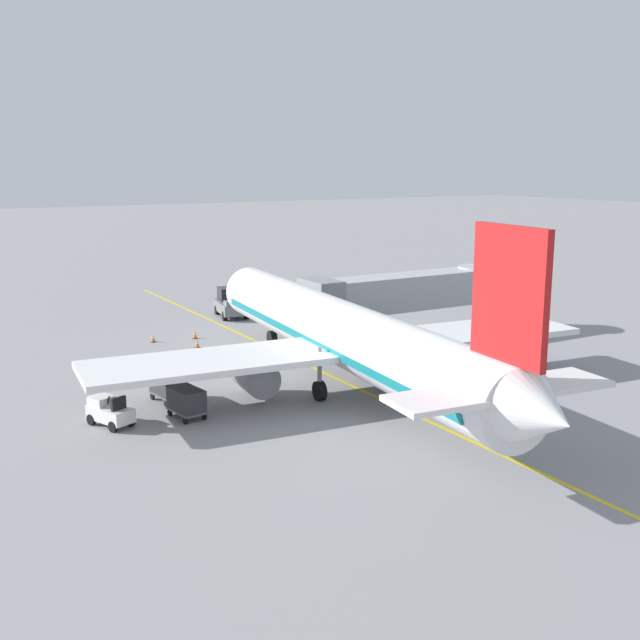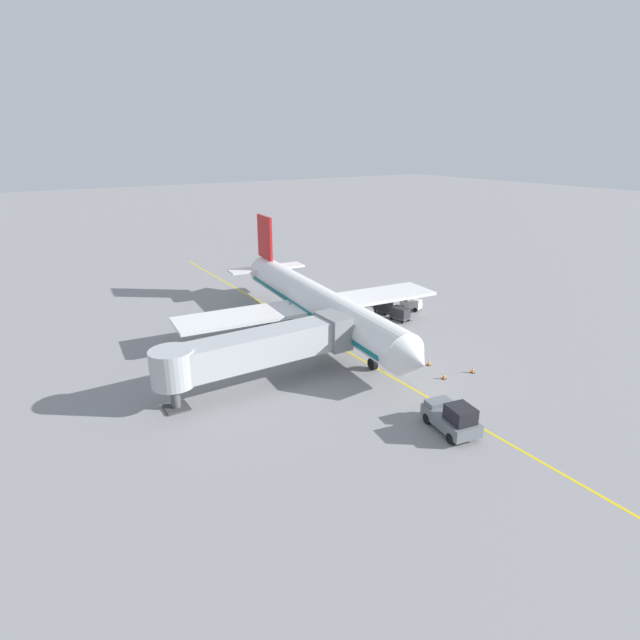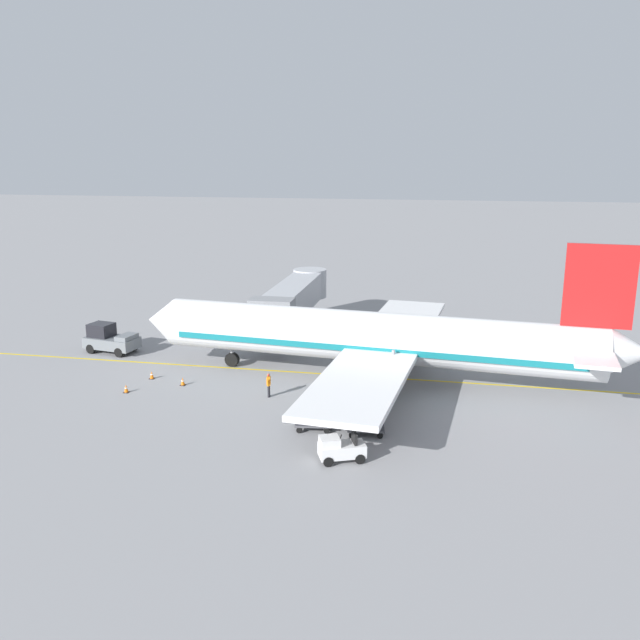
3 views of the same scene
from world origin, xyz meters
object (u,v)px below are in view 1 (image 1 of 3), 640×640
object	(u,v)px
baggage_tug_lead	(109,412)
safety_cone_nose_right	(197,344)
parked_airliner	(343,335)
safety_cone_nose_left	(195,335)
safety_cone_wing_tip	(153,338)
baggage_cart_front	(168,385)
pushback_tractor	(231,304)
baggage_cart_second_in_train	(186,400)
jet_bridge	(408,292)
ground_crew_wing_walker	(220,357)

from	to	relation	value
baggage_tug_lead	safety_cone_nose_right	distance (m)	16.44
parked_airliner	safety_cone_nose_left	bearing A→B (deg)	100.25
safety_cone_nose_left	safety_cone_wing_tip	size ratio (longest dim) A/B	1.00
baggage_tug_lead	safety_cone_nose_left	world-z (taller)	baggage_tug_lead
parked_airliner	baggage_cart_front	size ratio (longest dim) A/B	12.58
safety_cone_nose_right	baggage_tug_lead	bearing A→B (deg)	-126.71
pushback_tractor	baggage_cart_second_in_train	distance (m)	26.56
parked_airliner	safety_cone_wing_tip	size ratio (longest dim) A/B	63.31
parked_airliner	jet_bridge	distance (m)	14.39
ground_crew_wing_walker	safety_cone_nose_right	xyz separation A→B (m)	(1.05, 6.73, -0.66)
baggage_cart_second_in_train	baggage_tug_lead	bearing A→B (deg)	166.38
parked_airliner	baggage_tug_lead	distance (m)	13.91
safety_cone_nose_left	parked_airliner	bearing A→B (deg)	-79.75
parked_airliner	ground_crew_wing_walker	xyz separation A→B (m)	(-4.92, 6.78, -2.23)
pushback_tractor	baggage_tug_lead	size ratio (longest dim) A/B	1.70
parked_airliner	safety_cone_nose_left	size ratio (longest dim) A/B	63.31
jet_bridge	safety_cone_wing_tip	distance (m)	19.40
baggage_cart_front	safety_cone_wing_tip	world-z (taller)	baggage_cart_front
jet_bridge	safety_cone_nose_left	distance (m)	16.46
baggage_cart_second_in_train	safety_cone_nose_left	world-z (taller)	baggage_cart_second_in_train
jet_bridge	baggage_tug_lead	distance (m)	26.59
safety_cone_nose_left	safety_cone_nose_right	bearing A→B (deg)	-107.88
pushback_tractor	parked_airliner	bearing A→B (deg)	-97.11
safety_cone_nose_left	pushback_tractor	bearing A→B (deg)	47.83
jet_bridge	safety_cone_wing_tip	world-z (taller)	jet_bridge
safety_cone_nose_right	safety_cone_nose_left	bearing A→B (deg)	72.12
baggage_cart_front	baggage_cart_second_in_train	xyz separation A→B (m)	(-0.10, -3.20, 0.00)
pushback_tractor	ground_crew_wing_walker	distance (m)	17.72
baggage_tug_lead	safety_cone_wing_tip	xyz separation A→B (m)	(7.64, 16.48, -0.42)
baggage_tug_lead	baggage_cart_second_in_train	world-z (taller)	baggage_tug_lead
parked_airliner	baggage_cart_front	world-z (taller)	parked_airliner
safety_cone_wing_tip	jet_bridge	bearing A→B (deg)	-24.64
jet_bridge	pushback_tractor	xyz separation A→B (m)	(-8.52, 13.88, -2.36)
jet_bridge	ground_crew_wing_walker	world-z (taller)	jet_bridge
jet_bridge	baggage_tug_lead	bearing A→B (deg)	-161.24
parked_airliner	safety_cone_nose_right	bearing A→B (deg)	105.96
parked_airliner	safety_cone_wing_tip	xyz separation A→B (m)	(-6.04, 16.82, -2.90)
pushback_tractor	safety_cone_wing_tip	distance (m)	10.69
parked_airliner	pushback_tractor	world-z (taller)	parked_airliner
ground_crew_wing_walker	safety_cone_wing_tip	bearing A→B (deg)	96.40
jet_bridge	safety_cone_nose_right	bearing A→B (deg)	162.94
parked_airliner	jet_bridge	size ratio (longest dim) A/B	2.15
ground_crew_wing_walker	safety_cone_wing_tip	size ratio (longest dim) A/B	2.86
safety_cone_nose_left	safety_cone_wing_tip	distance (m)	3.13
pushback_tractor	baggage_cart_front	size ratio (longest dim) A/B	1.59
jet_bridge	safety_cone_nose_right	distance (m)	16.23
safety_cone_nose_left	safety_cone_nose_right	xyz separation A→B (m)	(-0.91, -2.82, 0.00)
baggage_cart_second_in_train	parked_airliner	bearing A→B (deg)	3.35
safety_cone_wing_tip	safety_cone_nose_left	bearing A→B (deg)	-8.99
ground_crew_wing_walker	parked_airliner	bearing A→B (deg)	-54.04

